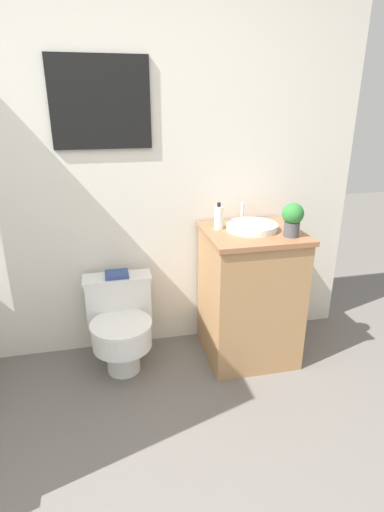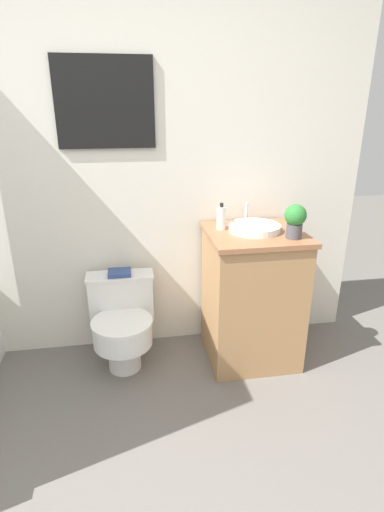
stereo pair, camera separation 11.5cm
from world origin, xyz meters
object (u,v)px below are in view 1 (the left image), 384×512
(toilet, at_px, (121,323))
(soap_bottle, at_px, (219,217))
(book_on_tank, at_px, (117,274))
(sink, at_px, (252,227))
(potted_plant, at_px, (293,218))

(toilet, bearing_deg, soap_bottle, 4.23)
(book_on_tank, bearing_deg, sink, -9.74)
(potted_plant, bearing_deg, soap_bottle, 147.54)
(soap_bottle, relative_size, book_on_tank, 1.13)
(toilet, xyz_separation_m, potted_plant, (1.02, -0.19, 0.68))
(soap_bottle, xyz_separation_m, potted_plant, (0.37, -0.24, 0.04))
(toilet, xyz_separation_m, book_on_tank, (0.00, 0.12, 0.28))
(sink, distance_m, book_on_tank, 0.90)
(sink, height_order, potted_plant, potted_plant)
(soap_bottle, relative_size, potted_plant, 0.83)
(toilet, distance_m, sink, 1.02)
(sink, xyz_separation_m, soap_bottle, (-0.19, 0.07, 0.05))
(book_on_tank, bearing_deg, soap_bottle, -6.76)
(potted_plant, relative_size, book_on_tank, 1.37)
(toilet, relative_size, sink, 1.66)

